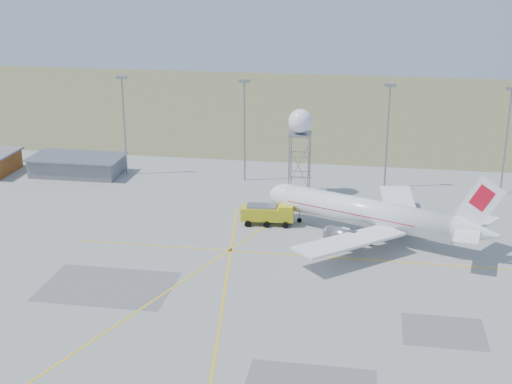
# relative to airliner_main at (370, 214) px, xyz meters

# --- Properties ---
(ground) EXTENTS (400.00, 400.00, 0.00)m
(ground) POSITION_rel_airliner_main_xyz_m (-15.47, -39.09, -4.10)
(ground) COLOR #A09F9A
(ground) RESTS_ON ground
(grass_strip) EXTENTS (400.00, 120.00, 0.03)m
(grass_strip) POSITION_rel_airliner_main_xyz_m (-15.47, 100.91, -4.09)
(grass_strip) COLOR brown
(grass_strip) RESTS_ON ground
(building_grey) EXTENTS (19.00, 10.00, 3.90)m
(building_grey) POSITION_rel_airliner_main_xyz_m (-60.47, 24.91, -2.13)
(building_grey) COLOR slate
(building_grey) RESTS_ON ground
(mast_a) EXTENTS (2.20, 0.50, 20.50)m
(mast_a) POSITION_rel_airliner_main_xyz_m (-50.47, 26.91, 7.97)
(mast_a) COLOR gray
(mast_a) RESTS_ON ground
(mast_b) EXTENTS (2.20, 0.50, 20.50)m
(mast_b) POSITION_rel_airliner_main_xyz_m (-25.47, 26.91, 7.97)
(mast_b) COLOR gray
(mast_b) RESTS_ON ground
(mast_c) EXTENTS (2.20, 0.50, 20.50)m
(mast_c) POSITION_rel_airliner_main_xyz_m (2.53, 26.91, 7.97)
(mast_c) COLOR gray
(mast_c) RESTS_ON ground
(mast_d) EXTENTS (2.20, 0.50, 20.50)m
(mast_d) POSITION_rel_airliner_main_xyz_m (24.53, 26.91, 7.97)
(mast_d) COLOR gray
(mast_d) RESTS_ON ground
(airliner_main) EXTENTS (37.79, 35.36, 13.38)m
(airliner_main) POSITION_rel_airliner_main_xyz_m (0.00, 0.00, 0.00)
(airliner_main) COLOR white
(airliner_main) RESTS_ON ground
(radar_tower) EXTENTS (4.55, 4.55, 16.46)m
(radar_tower) POSITION_rel_airliner_main_xyz_m (-13.65, 20.21, 5.14)
(radar_tower) COLOR gray
(radar_tower) RESTS_ON ground
(fire_truck) EXTENTS (9.07, 4.06, 3.55)m
(fire_truck) POSITION_rel_airliner_main_xyz_m (-16.93, 3.13, -2.39)
(fire_truck) COLOR gold
(fire_truck) RESTS_ON ground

